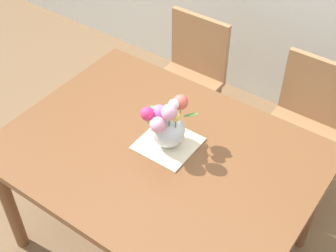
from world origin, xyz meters
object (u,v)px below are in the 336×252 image
chair_left (189,74)px  chair_right (304,122)px  flower_vase (167,125)px  dining_table (159,164)px

chair_left → chair_right: same height
chair_right → flower_vase: bearing=64.3°
chair_left → flower_vase: 1.01m
dining_table → flower_vase: 0.23m
dining_table → chair_right: (0.41, 0.89, -0.17)m
dining_table → flower_vase: flower_vase is taller
chair_left → dining_table: bearing=114.6°
flower_vase → chair_right: bearing=64.3°
chair_right → flower_vase: flower_vase is taller
dining_table → flower_vase: size_ratio=5.46×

